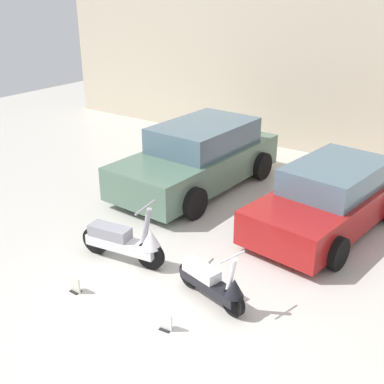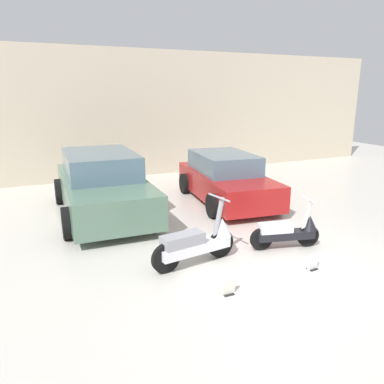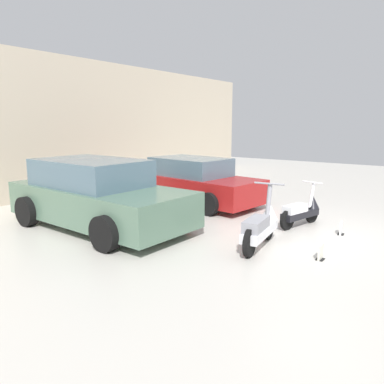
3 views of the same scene
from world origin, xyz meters
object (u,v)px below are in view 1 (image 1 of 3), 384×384
object	(u,v)px
car_rear_center	(329,199)
placard_near_left_scooter	(75,285)
car_rear_left	(199,157)
scooter_front_right	(213,283)
placard_near_right_scooter	(165,322)
scooter_front_left	(125,241)

from	to	relation	value
car_rear_center	placard_near_left_scooter	distance (m)	4.85
car_rear_left	car_rear_center	xyz separation A→B (m)	(3.17, -0.28, -0.09)
scooter_front_right	placard_near_left_scooter	xyz separation A→B (m)	(-1.84, -1.00, -0.22)
car_rear_left	placard_near_left_scooter	distance (m)	4.62
placard_near_left_scooter	placard_near_right_scooter	world-z (taller)	same
scooter_front_left	scooter_front_right	world-z (taller)	scooter_front_left
scooter_front_right	car_rear_left	world-z (taller)	car_rear_left
car_rear_left	placard_near_right_scooter	world-z (taller)	car_rear_left
scooter_front_left	car_rear_left	bearing A→B (deg)	95.95
car_rear_center	placard_near_right_scooter	xyz separation A→B (m)	(-0.67, -4.11, -0.49)
scooter_front_left	placard_near_right_scooter	bearing A→B (deg)	-39.94
scooter_front_right	car_rear_left	size ratio (longest dim) A/B	0.30
car_rear_left	placard_near_left_scooter	xyz separation A→B (m)	(0.84, -4.51, -0.58)
car_rear_left	car_rear_center	distance (m)	3.18
car_rear_center	placard_near_right_scooter	size ratio (longest dim) A/B	14.86
car_rear_left	placard_near_left_scooter	bearing A→B (deg)	12.75
scooter_front_right	placard_near_left_scooter	world-z (taller)	scooter_front_right
placard_near_left_scooter	car_rear_center	bearing A→B (deg)	61.16
car_rear_center	placard_near_left_scooter	world-z (taller)	car_rear_center
placard_near_right_scooter	car_rear_center	bearing A→B (deg)	80.68
scooter_front_left	scooter_front_right	distance (m)	1.80
placard_near_left_scooter	car_rear_left	bearing A→B (deg)	100.58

